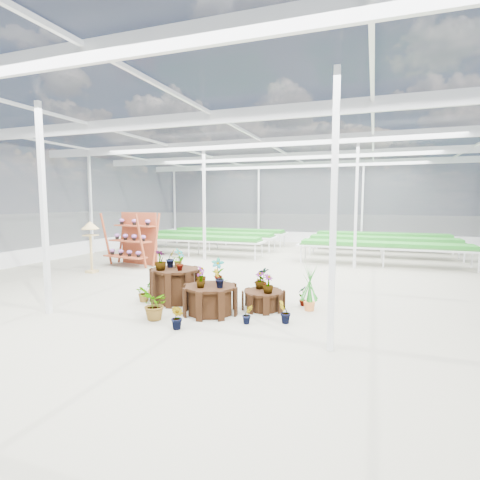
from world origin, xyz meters
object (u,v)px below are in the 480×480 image
(plinth_tall, at_px, (175,285))
(shelf_rack, at_px, (131,239))
(bird_table, at_px, (91,247))
(plinth_low, at_px, (263,300))
(plinth_mid, at_px, (210,300))

(plinth_tall, bearing_deg, shelf_rack, 136.17)
(bird_table, bearing_deg, shelf_rack, 90.45)
(shelf_rack, bearing_deg, plinth_low, -21.64)
(bird_table, bearing_deg, plinth_tall, -10.92)
(plinth_tall, bearing_deg, plinth_mid, -26.57)
(plinth_tall, xyz_separation_m, shelf_rack, (-4.09, 3.92, 0.60))
(shelf_rack, bearing_deg, plinth_mid, -30.88)
(plinth_mid, bearing_deg, plinth_tall, 153.43)
(plinth_low, bearing_deg, shelf_rack, 148.69)
(plinth_mid, xyz_separation_m, shelf_rack, (-5.29, 4.52, 0.69))
(plinth_tall, bearing_deg, plinth_low, 2.60)
(plinth_mid, distance_m, bird_table, 6.46)
(plinth_low, relative_size, bird_table, 0.53)
(shelf_rack, distance_m, bird_table, 1.68)
(plinth_low, height_order, bird_table, bird_table)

